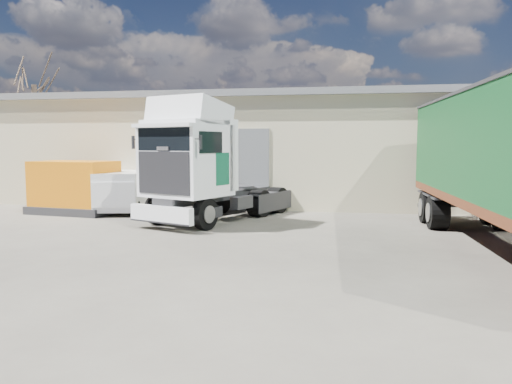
% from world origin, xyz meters
% --- Properties ---
extents(ground, '(120.00, 120.00, 0.00)m').
position_xyz_m(ground, '(0.00, 0.00, 0.00)').
color(ground, '#27251F').
rests_on(ground, ground).
extents(warehouse, '(30.60, 12.60, 5.42)m').
position_xyz_m(warehouse, '(-6.00, 16.00, 2.66)').
color(warehouse, '#BCB591').
rests_on(warehouse, ground).
extents(bare_tree, '(4.00, 4.00, 9.60)m').
position_xyz_m(bare_tree, '(-18.00, 20.00, 7.92)').
color(bare_tree, '#382B21').
rests_on(bare_tree, ground).
extents(tractor_unit, '(4.92, 7.19, 4.60)m').
position_xyz_m(tractor_unit, '(-1.94, 6.33, 1.93)').
color(tractor_unit, black).
rests_on(tractor_unit, ground).
extents(panel_van, '(2.67, 4.56, 1.75)m').
position_xyz_m(panel_van, '(-6.18, 8.66, 0.90)').
color(panel_van, black).
rests_on(panel_van, ground).
extents(orange_skip, '(3.80, 2.66, 2.21)m').
position_xyz_m(orange_skip, '(-8.00, 7.81, 0.96)').
color(orange_skip, '#2D2D30').
rests_on(orange_skip, ground).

